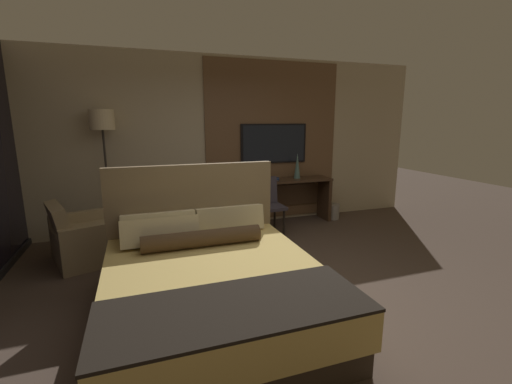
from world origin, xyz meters
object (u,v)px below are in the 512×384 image
object	(u,v)px
tv	(274,144)
armchair_by_window	(89,240)
desk	(277,193)
book	(273,179)
desk_chair	(267,200)
bed	(211,282)
floor_lamp	(103,131)
waste_bin	(333,211)
vase_tall	(297,166)

from	to	relation	value
tv	armchair_by_window	size ratio (longest dim) A/B	1.09
desk	book	distance (m)	0.28
armchair_by_window	desk_chair	bearing A→B (deg)	-103.89
desk	bed	bearing A→B (deg)	-124.19
armchair_by_window	floor_lamp	xyz separation A→B (m)	(0.23, 0.69, 1.36)
waste_bin	bed	bearing A→B (deg)	-139.20
tv	desk_chair	world-z (taller)	tv
vase_tall	desk	bearing A→B (deg)	179.56
tv	book	xyz separation A→B (m)	(-0.09, -0.17, -0.59)
tv	armchair_by_window	xyz separation A→B (m)	(-2.92, -0.87, -1.11)
bed	tv	size ratio (longest dim) A/B	1.84
bed	desk_chair	size ratio (longest dim) A/B	2.45
tv	book	bearing A→B (deg)	-117.00
tv	desk	bearing A→B (deg)	-90.00
desk	desk_chair	bearing A→B (deg)	-128.73
bed	armchair_by_window	bearing A→B (deg)	124.08
bed	desk	world-z (taller)	bed
tv	waste_bin	size ratio (longest dim) A/B	4.28
desk	armchair_by_window	size ratio (longest dim) A/B	1.72
vase_tall	desk_chair	bearing A→B (deg)	-147.85
desk	tv	xyz separation A→B (m)	(0.00, 0.18, 0.85)
tv	desk_chair	size ratio (longest dim) A/B	1.34
desk_chair	armchair_by_window	xyz separation A→B (m)	(-2.54, -0.22, -0.28)
desk	vase_tall	bearing A→B (deg)	-0.44
floor_lamp	desk	bearing A→B (deg)	0.04
desk	book	bearing A→B (deg)	177.88
desk_chair	floor_lamp	distance (m)	2.60
desk_chair	tv	bearing A→B (deg)	57.81
floor_lamp	armchair_by_window	bearing A→B (deg)	-108.36
book	bed	bearing A→B (deg)	-122.73
desk	desk_chair	world-z (taller)	desk_chair
bed	tv	distance (m)	3.34
bed	desk	distance (m)	3.03
armchair_by_window	vase_tall	bearing A→B (deg)	-96.97
desk	tv	bearing A→B (deg)	90.00
desk	armchair_by_window	world-z (taller)	armchair_by_window
waste_bin	tv	bearing A→B (deg)	164.40
armchair_by_window	vase_tall	size ratio (longest dim) A/B	2.48
desk	vase_tall	xyz separation A→B (m)	(0.37, -0.00, 0.47)
armchair_by_window	waste_bin	xyz separation A→B (m)	(3.98, 0.57, -0.12)
desk_chair	floor_lamp	size ratio (longest dim) A/B	0.47
floor_lamp	vase_tall	world-z (taller)	floor_lamp
armchair_by_window	vase_tall	world-z (taller)	vase_tall
bed	armchair_by_window	distance (m)	2.18
floor_lamp	vase_tall	bearing A→B (deg)	-0.02
armchair_by_window	floor_lamp	size ratio (longest dim) A/B	0.57
bed	book	bearing A→B (deg)	57.27
desk_chair	book	xyz separation A→B (m)	(0.29, 0.48, 0.25)
desk	desk_chair	distance (m)	0.61
bed	book	world-z (taller)	bed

